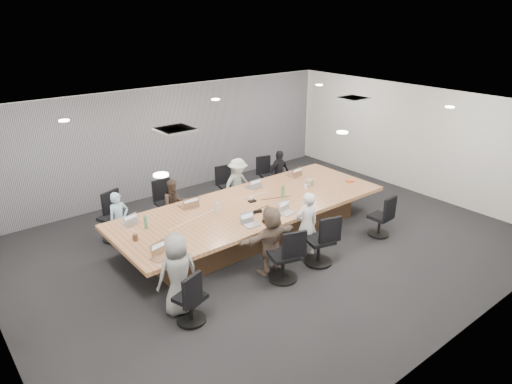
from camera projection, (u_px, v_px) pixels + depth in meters
floor at (268, 244)px, 9.59m from camera, size 10.00×8.00×0.00m
ceiling at (269, 112)px, 8.54m from camera, size 10.00×8.00×0.00m
wall_back at (170, 140)px, 11.96m from camera, size 10.00×0.00×2.80m
wall_front at (459, 263)px, 6.17m from camera, size 10.00×0.00×2.80m
wall_right at (414, 140)px, 11.96m from camera, size 0.00×8.00×2.80m
curtain at (172, 140)px, 11.90m from camera, size 9.80×0.04×2.80m
conference_table at (253, 219)px, 9.80m from camera, size 6.00×2.20×0.74m
chair_0 at (113, 221)px, 9.62m from camera, size 0.73×0.73×0.84m
chair_1 at (168, 207)px, 10.37m from camera, size 0.57×0.57×0.81m
chair_2 at (230, 190)px, 11.38m from camera, size 0.61×0.61×0.77m
chair_3 at (270, 179)px, 12.15m from camera, size 0.61×0.61×0.74m
chair_4 at (190, 302)px, 7.08m from camera, size 0.62×0.62×0.73m
chair_5 at (283, 259)px, 8.18m from camera, size 0.70×0.70×0.83m
chair_6 at (319, 244)px, 8.71m from camera, size 0.70×0.70×0.84m
chair_7 at (380, 220)px, 9.82m from camera, size 0.51×0.51×0.72m
person_0 at (119, 220)px, 9.31m from camera, size 0.45×0.32×1.18m
laptop_0 at (130, 222)px, 8.85m from camera, size 0.34×0.27×0.02m
person_1 at (175, 205)px, 10.05m from camera, size 0.63×0.53×1.16m
laptop_1 at (187, 205)px, 9.59m from camera, size 0.37×0.26×0.02m
person_2 at (238, 184)px, 11.03m from camera, size 0.88×0.56×1.29m
laptop_2 at (252, 187)px, 10.59m from camera, size 0.32×0.22×0.02m
person_3 at (279, 174)px, 11.80m from camera, size 0.76×0.39×1.24m
laptop_3 at (293, 175)px, 11.35m from camera, size 0.36×0.27×0.02m
person_4 at (178, 274)px, 7.21m from camera, size 0.72×0.50×1.39m
laptop_4 at (161, 257)px, 7.59m from camera, size 0.36×0.29×0.02m
person_5 at (271, 240)px, 8.35m from camera, size 1.24×0.44×1.32m
laptop_5 at (252, 225)px, 8.71m from camera, size 0.31×0.23×0.02m
person_6 at (307, 225)px, 8.87m from camera, size 0.56×0.43×1.37m
laptop_6 at (288, 213)px, 9.24m from camera, size 0.33×0.26×0.02m
bottle_green_left at (146, 222)px, 8.58m from camera, size 0.09×0.09×0.25m
bottle_green_right at (283, 192)px, 9.99m from camera, size 0.08×0.08×0.26m
bottle_clear at (218, 208)px, 9.20m from camera, size 0.07×0.07×0.23m
cup_white_far at (251, 199)px, 9.82m from camera, size 0.08×0.08×0.09m
cup_white_near at (306, 186)px, 10.49m from camera, size 0.09×0.09×0.10m
mug_brown at (135, 237)px, 8.15m from camera, size 0.12×0.12×0.12m
mic_left at (255, 212)px, 9.25m from camera, size 0.15×0.11×0.03m
mic_right at (252, 201)px, 9.79m from camera, size 0.17×0.12×0.03m
stapler at (258, 211)px, 9.26m from camera, size 0.16×0.10×0.06m
canvas_bag at (309, 182)px, 10.70m from camera, size 0.28×0.24×0.13m
snack_packet at (350, 181)px, 10.91m from camera, size 0.21×0.18×0.04m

